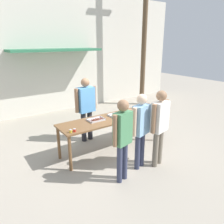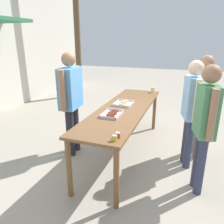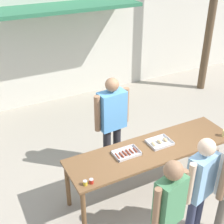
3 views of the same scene
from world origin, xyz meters
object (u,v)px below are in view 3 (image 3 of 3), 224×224
object	(u,v)px
food_tray_sausages	(126,153)
person_customer_waiting_in_line	(200,183)
food_tray_buns	(160,142)
person_customer_holding_hotdog	(169,208)
condiment_jar_mustard	(85,183)
condiment_jar_ketchup	(91,181)
person_server_behind_table	(112,117)

from	to	relation	value
food_tray_sausages	person_customer_waiting_in_line	bearing A→B (deg)	-69.00
food_tray_buns	person_customer_holding_hotdog	xyz separation A→B (m)	(-0.79, -1.29, 0.14)
condiment_jar_mustard	person_customer_waiting_in_line	bearing A→B (deg)	-32.42
food_tray_sausages	condiment_jar_mustard	distance (m)	0.88
condiment_jar_ketchup	person_customer_waiting_in_line	distance (m)	1.41
condiment_jar_ketchup	person_customer_waiting_in_line	bearing A→B (deg)	-34.04
person_server_behind_table	person_customer_holding_hotdog	distance (m)	2.12
food_tray_buns	person_customer_waiting_in_line	distance (m)	1.15
food_tray_sausages	person_customer_holding_hotdog	bearing A→B (deg)	-97.95
food_tray_buns	condiment_jar_mustard	distance (m)	1.46
person_customer_holding_hotdog	condiment_jar_ketchup	bearing A→B (deg)	-73.17
food_tray_buns	person_customer_waiting_in_line	size ratio (longest dim) A/B	0.22
person_customer_waiting_in_line	person_customer_holding_hotdog	bearing A→B (deg)	0.56
condiment_jar_mustard	person_server_behind_table	xyz separation A→B (m)	(0.99, 1.13, 0.15)
food_tray_sausages	food_tray_buns	xyz separation A→B (m)	(0.61, 0.00, 0.01)
condiment_jar_mustard	person_server_behind_table	world-z (taller)	person_server_behind_table
food_tray_buns	person_customer_holding_hotdog	distance (m)	1.52
food_tray_sausages	person_customer_holding_hotdog	world-z (taller)	person_customer_holding_hotdog
food_tray_sausages	person_customer_waiting_in_line	size ratio (longest dim) A/B	0.24
food_tray_buns	person_customer_holding_hotdog	size ratio (longest dim) A/B	0.22
condiment_jar_ketchup	person_customer_waiting_in_line	size ratio (longest dim) A/B	0.04
condiment_jar_ketchup	person_customer_holding_hotdog	world-z (taller)	person_customer_holding_hotdog
condiment_jar_mustard	person_customer_waiting_in_line	xyz separation A→B (m)	(1.25, -0.79, 0.11)
food_tray_sausages	condiment_jar_mustard	size ratio (longest dim) A/B	5.76
condiment_jar_ketchup	person_server_behind_table	distance (m)	1.46
person_server_behind_table	person_customer_holding_hotdog	bearing A→B (deg)	-104.06
condiment_jar_mustard	person_server_behind_table	size ratio (longest dim) A/B	0.04
person_customer_holding_hotdog	person_customer_waiting_in_line	distance (m)	0.63
food_tray_sausages	food_tray_buns	size ratio (longest dim) A/B	1.06
food_tray_buns	person_server_behind_table	distance (m)	0.93
condiment_jar_ketchup	food_tray_buns	bearing A→B (deg)	14.19
food_tray_buns	person_customer_waiting_in_line	bearing A→B (deg)	-98.95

